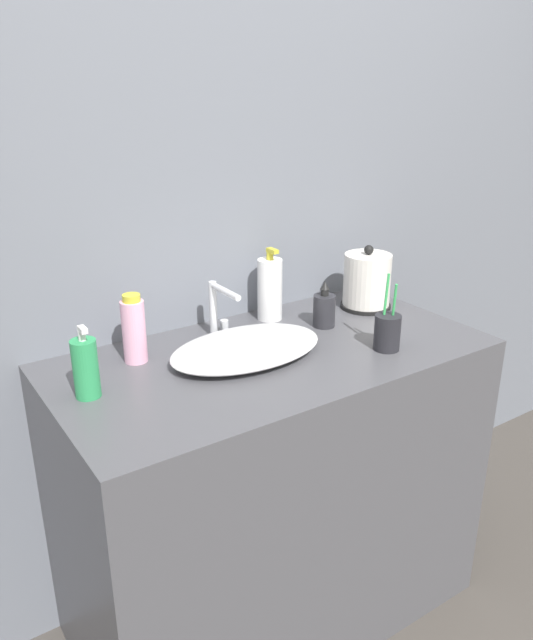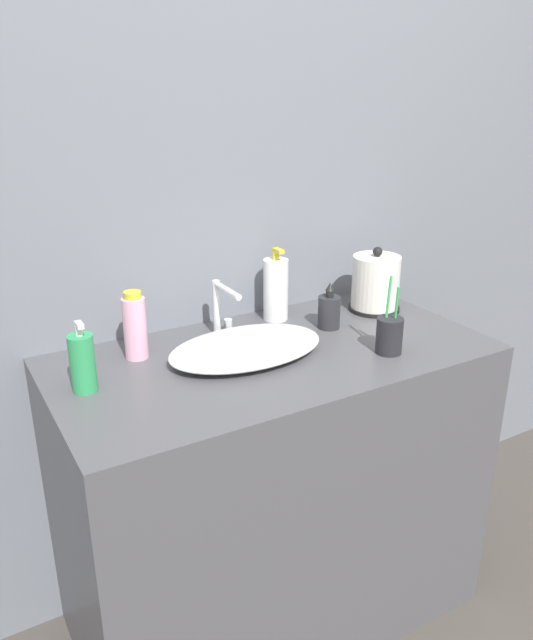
{
  "view_description": "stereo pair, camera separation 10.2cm",
  "coord_description": "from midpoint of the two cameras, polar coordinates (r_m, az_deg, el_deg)",
  "views": [
    {
      "loc": [
        -0.88,
        -0.97,
        1.6
      ],
      "look_at": [
        -0.02,
        0.3,
        1.0
      ],
      "focal_mm": 35.0,
      "sensor_mm": 36.0,
      "label": 1
    },
    {
      "loc": [
        -0.79,
        -1.02,
        1.6
      ],
      "look_at": [
        -0.02,
        0.3,
        1.0
      ],
      "focal_mm": 35.0,
      "sensor_mm": 36.0,
      "label": 2
    }
  ],
  "objects": [
    {
      "name": "vanity_counter",
      "position": [
        1.92,
        2.17,
        -15.34
      ],
      "size": [
        1.19,
        0.61,
        0.9
      ],
      "color": "#4C4C51",
      "rests_on": "ground_plane"
    },
    {
      "name": "shampoo_bottle",
      "position": [
        1.66,
        -10.22,
        -0.6
      ],
      "size": [
        0.06,
        0.06,
        0.18
      ],
      "color": "#EAA8C6",
      "rests_on": "vanity_counter"
    },
    {
      "name": "toothbrush_cup",
      "position": [
        1.72,
        12.85,
        -1.34
      ],
      "size": [
        0.07,
        0.07,
        0.21
      ],
      "color": "#232328",
      "rests_on": "vanity_counter"
    },
    {
      "name": "mouthwash_bottle",
      "position": [
        1.86,
        7.31,
        0.81
      ],
      "size": [
        0.07,
        0.07,
        0.14
      ],
      "color": "#28282D",
      "rests_on": "vanity_counter"
    },
    {
      "name": "hand_cream_bottle",
      "position": [
        1.9,
        2.39,
        2.83
      ],
      "size": [
        0.08,
        0.08,
        0.23
      ],
      "color": "white",
      "rests_on": "vanity_counter"
    },
    {
      "name": "lotion_bottle",
      "position": [
        1.51,
        -14.62,
        -3.82
      ],
      "size": [
        0.06,
        0.06,
        0.18
      ],
      "color": "#2D9956",
      "rests_on": "vanity_counter"
    },
    {
      "name": "electric_kettle",
      "position": [
        2.02,
        11.37,
        3.13
      ],
      "size": [
        0.16,
        0.16,
        0.21
      ],
      "color": "black",
      "rests_on": "vanity_counter"
    },
    {
      "name": "wall_back",
      "position": [
        1.85,
        -2.92,
        12.05
      ],
      "size": [
        6.0,
        0.04,
        2.6
      ],
      "color": "slate",
      "rests_on": "ground_plane"
    },
    {
      "name": "sink_basin",
      "position": [
        1.66,
        -0.1,
        -2.53
      ],
      "size": [
        0.43,
        0.27,
        0.05
      ],
      "color": "white",
      "rests_on": "vanity_counter"
    },
    {
      "name": "faucet",
      "position": [
        1.77,
        -2.47,
        1.31
      ],
      "size": [
        0.06,
        0.15,
        0.16
      ],
      "color": "silver",
      "rests_on": "vanity_counter"
    }
  ]
}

